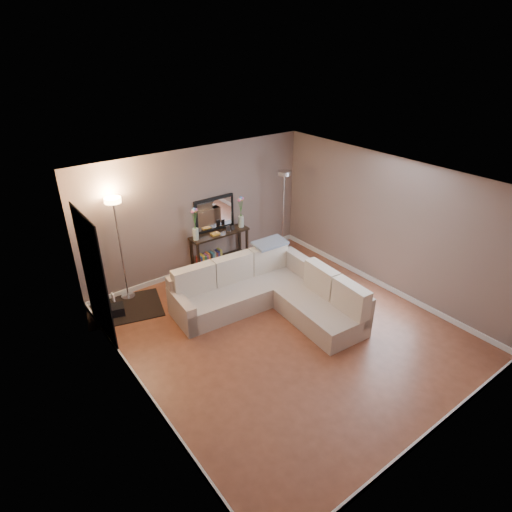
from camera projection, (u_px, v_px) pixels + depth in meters
floor at (284, 331)px, 7.29m from camera, size 5.00×5.50×0.01m
ceiling at (290, 183)px, 6.08m from camera, size 5.00×5.50×0.01m
wall_back at (198, 211)px, 8.64m from camera, size 5.00×0.02×2.60m
wall_front at (449, 359)px, 4.73m from camera, size 5.00×0.02×2.60m
wall_left at (134, 321)px, 5.35m from camera, size 0.02×5.50×2.60m
wall_right at (388, 225)px, 8.02m from camera, size 0.02×5.50×2.60m
baseboard_back at (202, 266)px, 9.20m from camera, size 5.00×0.03×0.10m
baseboard_front at (426, 436)px, 5.32m from camera, size 5.00×0.03×0.10m
baseboard_left at (148, 394)px, 5.94m from camera, size 0.03×5.50×0.10m
baseboard_right at (379, 283)px, 8.58m from camera, size 0.03×5.50×0.10m
doorway at (94, 279)px, 6.67m from camera, size 0.02×1.20×2.20m
switch_plate at (113, 297)px, 6.02m from camera, size 0.02×0.08×0.12m
sectional_sofa at (268, 292)px, 7.75m from camera, size 2.64×2.66×0.91m
throw_blanket at (270, 243)px, 8.16m from camera, size 0.66×0.39×0.09m
console_table at (217, 249)px, 9.04m from camera, size 1.31×0.37×0.80m
leaning_mirror at (214, 214)px, 8.87m from camera, size 0.92×0.06×0.72m
table_decor at (220, 232)px, 8.88m from camera, size 0.55×0.12×0.13m
flower_vase_left at (195, 226)px, 8.50m from camera, size 0.15×0.12×0.69m
flower_vase_right at (241, 214)px, 9.07m from camera, size 0.15×0.12×0.69m
floor_lamp_lit at (117, 229)px, 7.55m from camera, size 0.35×0.35×2.01m
floor_lamp_unlit at (284, 197)px, 9.16m from camera, size 0.32×0.32×1.95m
charcoal_rug at (125, 308)px, 7.86m from camera, size 1.53×1.30×0.02m
black_bag at (114, 312)px, 7.67m from camera, size 0.43×0.35×0.24m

